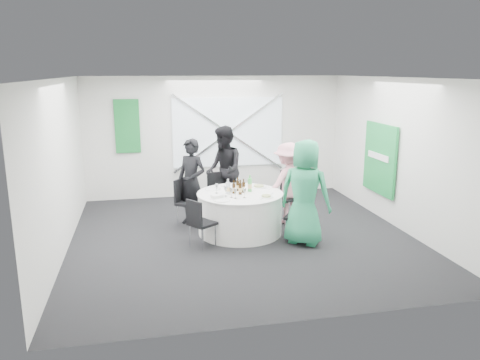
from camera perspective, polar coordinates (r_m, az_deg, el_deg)
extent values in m
plane|color=black|center=(8.50, 0.28, -6.88)|extent=(6.00, 6.00, 0.00)
plane|color=white|center=(7.98, 0.30, 12.35)|extent=(6.00, 6.00, 0.00)
plane|color=silver|center=(11.04, -3.03, 5.29)|extent=(6.00, 0.00, 6.00)
plane|color=silver|center=(5.32, 7.18, -3.55)|extent=(6.00, 0.00, 6.00)
plane|color=silver|center=(8.06, -21.06, 1.43)|extent=(0.00, 6.00, 6.00)
plane|color=silver|center=(9.23, 18.84, 3.02)|extent=(0.00, 6.00, 6.00)
cube|color=silver|center=(11.04, -1.45, 5.83)|extent=(2.60, 0.03, 1.60)
cube|color=silver|center=(11.00, -1.41, 5.80)|extent=(2.63, 0.05, 1.84)
cube|color=silver|center=(11.00, -1.41, 5.80)|extent=(2.63, 0.05, 1.84)
cube|color=#167238|center=(10.82, -13.58, 6.39)|extent=(0.55, 0.04, 1.20)
cube|color=#198C3D|center=(9.75, 16.67, 2.50)|extent=(0.05, 1.20, 1.40)
cylinder|color=silver|center=(8.57, 0.00, -4.10)|extent=(1.52, 1.52, 0.74)
cylinder|color=silver|center=(8.46, 0.00, -1.65)|extent=(1.56, 1.56, 0.02)
cube|color=black|center=(9.55, -2.53, -1.91)|extent=(0.47, 0.47, 0.05)
cube|color=black|center=(9.66, -2.93, -0.27)|extent=(0.38, 0.11, 0.43)
cylinder|color=silver|center=(9.81, -1.95, -2.86)|extent=(0.02, 0.02, 0.41)
cylinder|color=silver|center=(9.70, -3.75, -3.06)|extent=(0.02, 0.02, 0.41)
cylinder|color=silver|center=(9.52, -1.26, -3.36)|extent=(0.02, 0.02, 0.41)
cylinder|color=silver|center=(9.41, -3.11, -3.57)|extent=(0.02, 0.02, 0.41)
cube|color=black|center=(9.04, -6.24, -2.82)|extent=(0.57, 0.57, 0.05)
cube|color=black|center=(9.07, -7.34, -1.19)|extent=(0.26, 0.33, 0.44)
cylinder|color=silver|center=(9.32, -6.56, -3.79)|extent=(0.02, 0.02, 0.42)
cylinder|color=silver|center=(9.05, -7.64, -4.34)|extent=(0.02, 0.02, 0.42)
cylinder|color=silver|center=(9.16, -4.79, -4.05)|extent=(0.02, 0.02, 0.42)
cylinder|color=silver|center=(8.89, -5.84, -4.62)|extent=(0.02, 0.02, 0.42)
cube|color=black|center=(9.11, 4.84, -2.33)|extent=(0.60, 0.60, 0.05)
cube|color=black|center=(9.18, 5.89, -0.48)|extent=(0.22, 0.41, 0.49)
cylinder|color=silver|center=(9.17, 6.43, -3.92)|extent=(0.02, 0.02, 0.47)
cylinder|color=silver|center=(9.43, 4.92, -3.39)|extent=(0.02, 0.02, 0.47)
cylinder|color=silver|center=(8.93, 4.69, -4.34)|extent=(0.02, 0.02, 0.47)
cylinder|color=silver|center=(9.20, 3.19, -3.79)|extent=(0.02, 0.02, 0.47)
cube|color=black|center=(8.23, 7.06, -4.49)|extent=(0.56, 0.56, 0.05)
cube|color=black|center=(8.11, 8.42, -3.00)|extent=(0.25, 0.34, 0.43)
cylinder|color=silver|center=(8.11, 7.84, -6.46)|extent=(0.02, 0.02, 0.41)
cylinder|color=silver|center=(8.41, 8.39, -5.75)|extent=(0.02, 0.02, 0.41)
cylinder|color=silver|center=(8.19, 5.60, -6.20)|extent=(0.02, 0.02, 0.41)
cylinder|color=silver|center=(8.49, 6.23, -5.51)|extent=(0.02, 0.02, 0.41)
cube|color=black|center=(7.92, -4.61, -5.30)|extent=(0.53, 0.53, 0.05)
cube|color=black|center=(7.74, -5.63, -4.01)|extent=(0.24, 0.32, 0.41)
cylinder|color=silver|center=(8.01, -6.16, -6.77)|extent=(0.02, 0.02, 0.39)
cylinder|color=silver|center=(7.79, -4.63, -7.31)|extent=(0.02, 0.02, 0.39)
cylinder|color=silver|center=(8.20, -4.52, -6.24)|extent=(0.02, 0.02, 0.39)
cylinder|color=silver|center=(7.99, -2.99, -6.75)|extent=(0.02, 0.02, 0.39)
imported|color=black|center=(8.99, -5.92, -0.26)|extent=(0.72, 0.70, 1.67)
imported|color=black|center=(9.64, -1.99, 1.21)|extent=(0.53, 0.91, 1.83)
imported|color=pink|center=(9.11, 5.86, -0.38)|extent=(1.12, 0.82, 1.58)
imported|color=#299865|center=(7.99, 7.92, -1.52)|extent=(1.05, 1.00, 1.81)
cylinder|color=white|center=(9.04, -0.61, -0.56)|extent=(0.25, 0.25, 0.01)
cylinder|color=white|center=(8.72, -3.34, -1.10)|extent=(0.29, 0.29, 0.01)
cylinder|color=white|center=(8.88, 2.30, -0.83)|extent=(0.29, 0.29, 0.01)
cylinder|color=#8FA85A|center=(8.87, 2.30, -0.70)|extent=(0.19, 0.19, 0.02)
cylinder|color=white|center=(8.18, 3.22, -2.07)|extent=(0.25, 0.25, 0.01)
cylinder|color=#8FA85A|center=(8.17, 3.22, -1.94)|extent=(0.16, 0.16, 0.02)
cylinder|color=white|center=(7.98, -2.24, -2.46)|extent=(0.29, 0.29, 0.01)
cube|color=silver|center=(8.10, -2.83, -1.98)|extent=(0.23, 0.19, 0.05)
cylinder|color=#361F09|center=(8.41, -0.76, -1.04)|extent=(0.06, 0.06, 0.18)
cylinder|color=#361F09|center=(8.38, -0.76, -0.24)|extent=(0.02, 0.02, 0.06)
cylinder|color=#E3BD78|center=(8.42, -0.75, -1.15)|extent=(0.06, 0.06, 0.06)
cylinder|color=#361F09|center=(8.59, -0.30, -0.72)|extent=(0.06, 0.06, 0.19)
cylinder|color=#361F09|center=(8.56, -0.30, 0.08)|extent=(0.02, 0.02, 0.06)
cylinder|color=#E3BD78|center=(8.59, -0.30, -0.84)|extent=(0.06, 0.06, 0.07)
cylinder|color=#361F09|center=(8.46, 0.44, -0.89)|extent=(0.06, 0.06, 0.20)
cylinder|color=#361F09|center=(8.43, 0.44, -0.05)|extent=(0.02, 0.02, 0.06)
cylinder|color=#E3BD78|center=(8.47, 0.44, -1.02)|extent=(0.06, 0.06, 0.07)
cylinder|color=#361F09|center=(8.33, 0.02, -1.07)|extent=(0.06, 0.06, 0.21)
cylinder|color=#361F09|center=(8.30, 0.02, -0.17)|extent=(0.02, 0.02, 0.06)
cylinder|color=#E3BD78|center=(8.34, 0.02, -1.21)|extent=(0.06, 0.06, 0.07)
cylinder|color=green|center=(8.54, 1.21, -0.60)|extent=(0.08, 0.08, 0.25)
cylinder|color=green|center=(8.50, 1.21, 0.41)|extent=(0.03, 0.03, 0.06)
cylinder|color=#E3BD78|center=(8.54, 1.21, -0.76)|extent=(0.08, 0.08, 0.09)
cylinder|color=silver|center=(8.39, -1.47, -0.97)|extent=(0.08, 0.08, 0.21)
cylinder|color=silver|center=(8.36, -1.47, -0.08)|extent=(0.03, 0.03, 0.06)
cylinder|color=#E3BD78|center=(8.40, -1.46, -1.11)|extent=(0.08, 0.08, 0.07)
cylinder|color=white|center=(8.86, -0.28, -0.88)|extent=(0.06, 0.06, 0.00)
cylinder|color=white|center=(8.85, -0.28, -0.55)|extent=(0.01, 0.01, 0.10)
cone|color=white|center=(8.83, -0.28, -0.08)|extent=(0.07, 0.07, 0.08)
cylinder|color=white|center=(8.45, -2.85, -1.60)|extent=(0.06, 0.06, 0.00)
cylinder|color=white|center=(8.44, -2.86, -1.26)|extent=(0.01, 0.01, 0.10)
cone|color=white|center=(8.42, -2.86, -0.76)|extent=(0.07, 0.07, 0.08)
cylinder|color=white|center=(8.11, -0.56, -2.24)|extent=(0.06, 0.06, 0.00)
cylinder|color=white|center=(8.09, -0.56, -1.88)|extent=(0.01, 0.01, 0.10)
cone|color=white|center=(8.07, -0.56, -1.36)|extent=(0.07, 0.07, 0.08)
cylinder|color=white|center=(8.16, -1.05, -2.12)|extent=(0.06, 0.06, 0.00)
cylinder|color=white|center=(8.15, -1.06, -1.77)|extent=(0.01, 0.01, 0.10)
cone|color=white|center=(8.13, -1.06, -1.25)|extent=(0.07, 0.07, 0.08)
cylinder|color=white|center=(8.25, -1.75, -1.97)|extent=(0.06, 0.06, 0.00)
cylinder|color=white|center=(8.23, -1.76, -1.62)|extent=(0.01, 0.01, 0.10)
cone|color=white|center=(8.21, -1.76, -1.11)|extent=(0.07, 0.07, 0.08)
cylinder|color=white|center=(8.15, 0.55, -2.15)|extent=(0.06, 0.06, 0.00)
cylinder|color=white|center=(8.14, 0.55, -1.80)|extent=(0.01, 0.01, 0.10)
cone|color=white|center=(8.12, 0.55, -1.28)|extent=(0.07, 0.07, 0.08)
cube|color=silver|center=(9.01, 0.50, -0.63)|extent=(0.15, 0.02, 0.01)
cube|color=silver|center=(8.95, -1.83, -0.74)|extent=(0.15, 0.02, 0.01)
cube|color=silver|center=(8.05, 2.68, -2.36)|extent=(0.12, 0.12, 0.01)
cube|color=silver|center=(8.41, 3.89, -1.69)|extent=(0.10, 0.13, 0.01)
cube|color=silver|center=(8.76, 3.24, -1.07)|extent=(0.10, 0.13, 0.01)
cube|color=silver|center=(8.95, 1.78, -0.74)|extent=(0.09, 0.14, 0.01)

